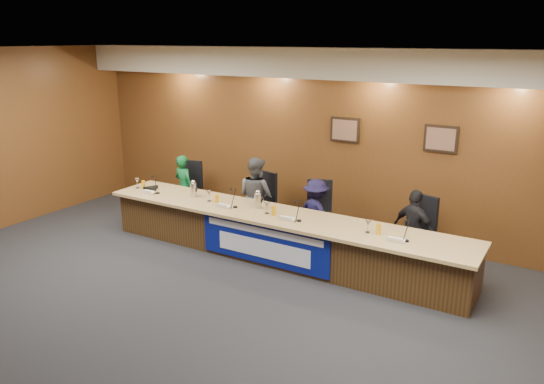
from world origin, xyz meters
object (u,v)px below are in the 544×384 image
Objects in this scene: panelist_a at (184,187)px; speakerphone at (152,188)px; banner at (263,244)px; carafe_mid at (258,201)px; dais_body at (277,237)px; office_chair_b at (259,206)px; office_chair_c at (318,218)px; office_chair_a at (188,193)px; carafe_left at (194,190)px; panelist_c at (316,214)px; office_chair_d at (415,236)px; panelist_d at (414,230)px; panelist_b at (256,196)px.

panelist_a reaches higher than speakerphone.
banner is 9.39× the size of carafe_mid.
office_chair_b is (-0.87, 0.83, 0.13)m from dais_body.
banner is 2.63m from speakerphone.
office_chair_c is 2.05× the size of carafe_mid.
carafe_left reaches higher than office_chair_a.
panelist_c reaches higher than office_chair_d.
office_chair_b is (-2.79, 0.10, -0.13)m from panelist_d.
carafe_mid is 0.73× the size of speakerphone.
dais_body is at bearing -132.43° from office_chair_c.
dais_body reaches higher than office_chair_a.
speakerphone is (-2.87, -0.87, 0.30)m from office_chair_c.
panelist_c reaches higher than banner.
carafe_mid is (-0.39, 0.06, 0.52)m from dais_body.
panelist_c is 2.41× the size of office_chair_d.
carafe_mid is at bearing 138.57° from panelist_b.
panelist_c is 2.41× the size of office_chair_a.
office_chair_c is (2.79, 0.10, -0.14)m from panelist_a.
banner is at bearing -130.02° from office_chair_d.
panelist_b reaches higher than office_chair_c.
panelist_b is 2.90× the size of office_chair_c.
panelist_b is (-0.87, 1.15, 0.32)m from banner.
panelist_a is at bearing 155.25° from banner.
dais_body is 1.19m from panelist_b.
office_chair_b is 1.50× the size of speakerphone.
panelist_d is at bearing -26.35° from office_chair_c.
office_chair_b is (-0.87, 1.25, 0.10)m from banner.
office_chair_b is at bearing 124.82° from banner.
office_chair_a is at bearing -163.04° from office_chair_d.
office_chair_a is (-2.79, 0.10, -0.10)m from panelist_c.
panelist_c is 1.01m from carafe_mid.
carafe_left is (-1.65, 0.42, 0.49)m from banner.
panelist_a is 0.79m from speakerphone.
panelist_a is 0.17m from office_chair_a.
office_chair_b is 2.05× the size of carafe_mid.
dais_body is 5.19× the size of panelist_c.
banner is 1.80× the size of panelist_d.
panelist_a is 0.89× the size of panelist_b.
dais_body reaches higher than office_chair_b.
panelist_d is 4.42m from office_chair_a.
office_chair_d is at bearing 33.02° from banner.
dais_body is 1.21m from office_chair_b.
panelist_b is 0.24m from office_chair_b.
speakerphone reaches higher than office_chair_d.
carafe_mid is (-2.31, -0.78, 0.39)m from office_chair_d.
office_chair_d is (1.62, 0.10, -0.10)m from panelist_c.
dais_body is 2.73× the size of banner.
panelist_a is at bearing 162.15° from carafe_mid.
banner reaches higher than office_chair_d.
carafe_left is (-0.78, -0.73, 0.17)m from panelist_b.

